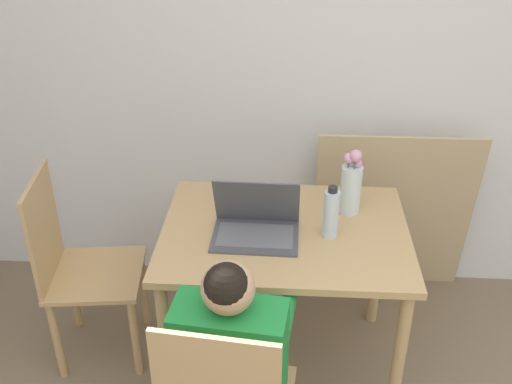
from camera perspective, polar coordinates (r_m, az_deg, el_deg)
wall_back at (r=2.89m, az=9.40°, el=12.82°), size 6.40×0.05×2.50m
dining_table at (r=2.48m, az=2.73°, el=-5.57°), size 1.00×0.76×0.74m
chair_spare at (r=2.77m, az=-16.51°, el=-7.00°), size 0.44×0.44×0.92m
person_seated at (r=2.04m, az=-2.19°, el=-14.86°), size 0.40×0.46×1.03m
laptop at (r=2.37m, az=-0.01°, el=-2.88°), size 0.34×0.25×0.23m
flower_vase at (r=2.51m, az=9.05°, el=0.68°), size 0.09×0.09×0.30m
water_bottle at (r=2.35m, az=7.16°, el=-2.04°), size 0.06×0.06×0.22m
cardboard_panel at (r=3.13m, az=12.83°, el=-2.08°), size 0.79×0.14×0.92m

